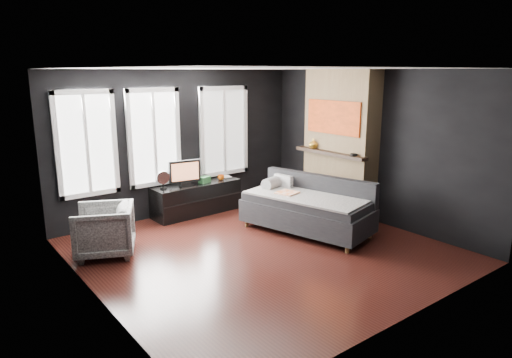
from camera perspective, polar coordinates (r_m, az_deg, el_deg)
floor at (r=7.04m, az=0.85°, el=-8.92°), size 5.00×5.00×0.00m
ceiling at (r=6.51m, az=0.94°, el=13.65°), size 5.00×5.00×0.00m
wall_back at (r=8.71m, az=-9.40°, el=4.48°), size 5.00×0.02×2.70m
wall_left at (r=5.49m, az=-20.03°, el=-1.34°), size 0.02×5.00×2.70m
wall_right at (r=8.40m, az=14.41°, el=3.92°), size 0.02×5.00×2.70m
windows at (r=8.38m, az=-12.30°, el=11.10°), size 4.00×0.16×1.76m
fireplace at (r=8.63m, az=10.46°, el=4.36°), size 0.70×1.62×2.70m
sofa at (r=7.71m, az=6.35°, el=-3.31°), size 1.59×2.37×0.93m
stripe_pillow at (r=8.19m, az=3.45°, el=-0.78°), size 0.15×0.39×0.38m
armchair at (r=7.11m, az=-18.47°, el=-5.81°), size 1.03×1.06×0.83m
media_console at (r=8.79m, az=-7.43°, el=-2.40°), size 1.75×0.61×0.59m
monitor at (r=8.49m, az=-8.90°, el=0.95°), size 0.62×0.21×0.54m
desk_fan at (r=8.35m, az=-11.54°, el=-0.08°), size 0.27×0.27×0.34m
mug at (r=8.91m, az=-4.41°, el=0.29°), size 0.14×0.11×0.13m
book at (r=9.10m, az=-4.27°, el=0.88°), size 0.17×0.04×0.23m
storage_box at (r=8.72m, az=-6.46°, el=-0.07°), size 0.24×0.19×0.12m
mantel_vase at (r=8.76m, az=7.17°, el=4.41°), size 0.22×0.23×0.18m
mantel_clock at (r=8.11m, az=12.12°, el=2.99°), size 0.15×0.15×0.04m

